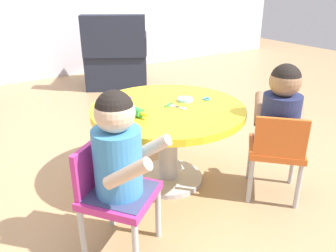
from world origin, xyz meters
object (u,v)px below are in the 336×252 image
seated_child_left (118,149)px  armchair_dark (117,60)px  seated_child_right (281,110)px  craft_scissors (173,106)px  rolling_pin (133,110)px  child_chair_right (276,150)px  craft_table (168,124)px  child_chair_left (113,192)px

seated_child_left → armchair_dark: bearing=65.3°
seated_child_right → craft_scissors: bearing=134.8°
rolling_pin → seated_child_left: bearing=-125.3°
child_chair_right → craft_scissors: 0.64m
craft_table → child_chair_left: (-0.53, -0.36, -0.08)m
child_chair_right → seated_child_right: seated_child_right is taller
craft_table → armchair_dark: (0.67, 2.15, -0.08)m
craft_scissors → armchair_dark: bearing=73.4°
child_chair_right → armchair_dark: size_ratio=0.55×
child_chair_left → seated_child_left: bearing=-52.8°
child_chair_right → seated_child_right: bearing=44.6°
seated_child_left → seated_child_right: bearing=-3.6°
craft_scissors → craft_table: bearing=141.0°
craft_table → child_chair_left: size_ratio=1.70×
craft_scissors → seated_child_left: bearing=-144.8°
child_chair_right → rolling_pin: bearing=144.1°
rolling_pin → craft_scissors: (0.25, -0.01, -0.02)m
child_chair_left → rolling_pin: (0.30, 0.35, 0.22)m
seated_child_left → craft_scissors: (0.53, 0.37, -0.02)m
armchair_dark → craft_scissors: (-0.65, -2.17, 0.20)m
child_chair_left → seated_child_right: seated_child_right is taller
craft_table → armchair_dark: armchair_dark is taller
craft_scissors → child_chair_right: bearing=-49.0°
craft_table → craft_scissors: bearing=-39.0°
child_chair_left → armchair_dark: armchair_dark is taller
armchair_dark → rolling_pin: size_ratio=4.23×
seated_child_right → child_chair_right: bearing=-135.4°
seated_child_right → rolling_pin: bearing=146.9°
child_chair_right → rolling_pin: size_ratio=2.33×
craft_table → seated_child_right: (0.45, -0.45, 0.14)m
seated_child_right → rolling_pin: 0.81m
child_chair_left → craft_table: bearing=34.1°
rolling_pin → craft_scissors: size_ratio=1.61×
seated_child_right → craft_scissors: (-0.43, 0.43, -0.02)m
seated_child_left → armchair_dark: size_ratio=0.52×
craft_scissors → child_chair_left: bearing=-148.3°
child_chair_left → craft_scissors: bearing=31.7°
child_chair_left → seated_child_right: size_ratio=1.05×
craft_table → seated_child_right: 0.65m
child_chair_right → child_chair_left: bearing=172.8°
craft_scissors → seated_child_right: bearing=-45.2°
craft_table → rolling_pin: 0.27m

